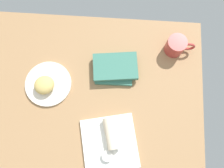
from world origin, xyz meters
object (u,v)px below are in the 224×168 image
round_plate (48,84)px  scone_pastry (44,85)px  breakfast_wrap (111,133)px  coffee_mug (176,46)px  sauce_cup (107,156)px  square_plate (110,143)px  book_stack (115,68)px

round_plate → scone_pastry: scone_pastry is taller
breakfast_wrap → coffee_mug: coffee_mug is taller
breakfast_wrap → coffee_mug: size_ratio=0.98×
round_plate → coffee_mug: bearing=20.0°
scone_pastry → round_plate: bearing=61.7°
sauce_cup → coffee_mug: coffee_mug is taller
scone_pastry → sauce_cup: size_ratio=1.92×
square_plate → breakfast_wrap: (0.51, 4.42, 3.63)cm
sauce_cup → book_stack: book_stack is taller
sauce_cup → coffee_mug: 62.56cm
round_plate → square_plate: bearing=-39.5°
square_plate → book_stack: (0.18, 36.14, 1.75)cm
coffee_mug → round_plate: bearing=-160.0°
sauce_cup → book_stack: (0.82, 41.67, -0.18)cm
book_stack → square_plate: bearing=-90.3°
round_plate → breakfast_wrap: size_ratio=1.60×
round_plate → book_stack: 33.74cm
round_plate → coffee_mug: coffee_mug is taller
book_stack → coffee_mug: coffee_mug is taller
square_plate → round_plate: bearing=140.5°
round_plate → coffee_mug: 66.13cm
sauce_cup → breakfast_wrap: breakfast_wrap is taller
round_plate → scone_pastry: (-0.84, -1.57, 3.55)cm
scone_pastry → book_stack: 35.01cm
scone_pastry → square_plate: size_ratio=0.39×
round_plate → square_plate: square_plate is taller
breakfast_wrap → coffee_mug: (29.43, 44.59, 0.28)cm
square_plate → sauce_cup: size_ratio=4.93×
sauce_cup → coffee_mug: size_ratio=0.35×
round_plate → book_stack: bearing=16.7°
round_plate → book_stack: size_ratio=0.99×
book_stack → coffee_mug: bearing=23.4°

